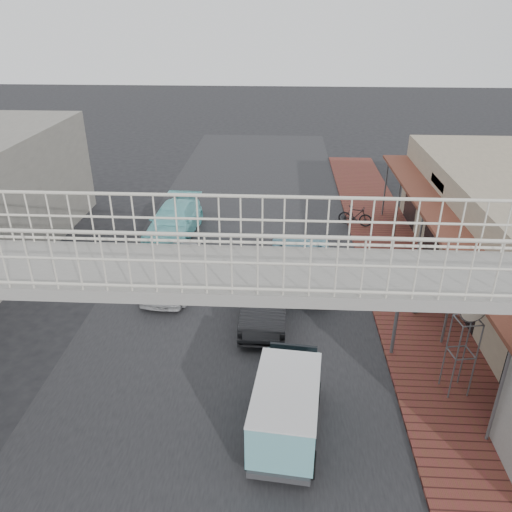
# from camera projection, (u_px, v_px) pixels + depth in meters

# --- Properties ---
(ground) EXTENTS (120.00, 120.00, 0.00)m
(ground) POSITION_uv_depth(u_px,v_px,m) (223.00, 357.00, 15.40)
(ground) COLOR black
(ground) RESTS_ON ground
(road_strip) EXTENTS (10.00, 60.00, 0.01)m
(road_strip) POSITION_uv_depth(u_px,v_px,m) (223.00, 357.00, 15.40)
(road_strip) COLOR black
(road_strip) RESTS_ON ground
(sidewalk) EXTENTS (3.00, 40.00, 0.10)m
(sidewalk) POSITION_uv_depth(u_px,v_px,m) (414.00, 309.00, 17.75)
(sidewalk) COLOR maroon
(sidewalk) RESTS_ON ground
(footbridge) EXTENTS (16.40, 2.40, 6.34)m
(footbridge) POSITION_uv_depth(u_px,v_px,m) (197.00, 354.00, 10.41)
(footbridge) COLOR gray
(footbridge) RESTS_ON ground
(white_hatchback) EXTENTS (2.07, 4.31, 1.42)m
(white_hatchback) POSITION_uv_depth(u_px,v_px,m) (174.00, 270.00, 18.97)
(white_hatchback) COLOR silver
(white_hatchback) RESTS_ON ground
(dark_sedan) EXTENTS (1.56, 4.30, 1.41)m
(dark_sedan) POSITION_uv_depth(u_px,v_px,m) (265.00, 299.00, 17.09)
(dark_sedan) COLOR black
(dark_sedan) RESTS_ON ground
(angkot_curb) EXTENTS (2.46, 5.17, 1.43)m
(angkot_curb) POSITION_uv_depth(u_px,v_px,m) (301.00, 260.00, 19.76)
(angkot_curb) COLOR #6CA8BC
(angkot_curb) RESTS_ON ground
(angkot_far) EXTENTS (2.30, 5.07, 1.44)m
(angkot_far) POSITION_uv_depth(u_px,v_px,m) (174.00, 221.00, 23.31)
(angkot_far) COLOR #7DD6D9
(angkot_far) RESTS_ON ground
(angkot_van) EXTENTS (1.90, 3.60, 1.70)m
(angkot_van) POSITION_uv_depth(u_px,v_px,m) (287.00, 401.00, 12.13)
(angkot_van) COLOR black
(angkot_van) RESTS_ON ground
(motorcycle_near) EXTENTS (1.78, 0.99, 0.89)m
(motorcycle_near) POSITION_uv_depth(u_px,v_px,m) (432.00, 300.00, 17.34)
(motorcycle_near) COLOR black
(motorcycle_near) RESTS_ON sidewalk
(motorcycle_far) EXTENTS (1.72, 0.93, 1.00)m
(motorcycle_far) POSITION_uv_depth(u_px,v_px,m) (355.00, 216.00, 24.26)
(motorcycle_far) COLOR black
(motorcycle_far) RESTS_ON sidewalk
(street_clock) EXTENTS (0.79, 0.68, 3.09)m
(street_clock) POSITION_uv_depth(u_px,v_px,m) (470.00, 312.00, 12.78)
(street_clock) COLOR #59595B
(street_clock) RESTS_ON sidewalk
(arrow_sign) EXTENTS (1.98, 1.30, 3.30)m
(arrow_sign) POSITION_uv_depth(u_px,v_px,m) (430.00, 275.00, 14.34)
(arrow_sign) COLOR #59595B
(arrow_sign) RESTS_ON sidewalk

